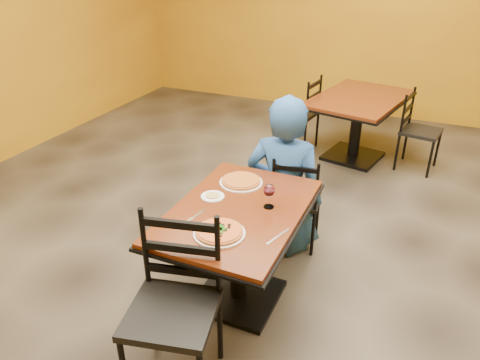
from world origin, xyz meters
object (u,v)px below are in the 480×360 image
at_px(chair_second_right, 421,132).
at_px(plate_far, 241,182).
at_px(plate_main, 219,233).
at_px(side_plate, 213,196).
at_px(diner, 285,174).
at_px(wine_glass, 269,195).
at_px(table_main, 238,234).
at_px(pizza_main, 219,231).
at_px(pizza_far, 241,180).
at_px(table_second, 358,113).
at_px(chair_main_near, 172,314).
at_px(chair_main_far, 297,199).
at_px(chair_second_left, 298,113).

bearing_deg(chair_second_right, plate_far, 165.15).
bearing_deg(plate_main, side_plate, 121.91).
relative_size(diner, wine_glass, 7.23).
bearing_deg(chair_second_right, wine_glass, 172.71).
bearing_deg(side_plate, chair_second_right, 66.36).
distance_m(table_main, pizza_main, 0.38).
xyz_separation_m(diner, pizza_far, (-0.18, -0.45, 0.12)).
relative_size(table_second, chair_main_near, 1.45).
xyz_separation_m(pizza_main, plate_far, (-0.14, 0.65, -0.02)).
bearing_deg(plate_main, pizza_far, 102.45).
distance_m(diner, wine_glass, 0.72).
bearing_deg(diner, table_second, -99.14).
height_order(diner, pizza_far, diner).
relative_size(chair_main_far, diner, 0.64).
bearing_deg(chair_main_far, wine_glass, 83.49).
height_order(chair_second_right, wine_glass, wine_glass).
relative_size(diner, pizza_far, 4.65).
relative_size(chair_main_far, plate_far, 2.67).
relative_size(table_second, plate_main, 4.79).
height_order(chair_main_near, chair_second_left, chair_main_near).
bearing_deg(pizza_main, chair_main_near, -96.99).
relative_size(chair_main_near, chair_second_right, 1.17).
xyz_separation_m(diner, wine_glass, (0.12, -0.68, 0.19)).
xyz_separation_m(chair_main_far, pizza_main, (-0.13, -1.16, 0.36)).
height_order(table_main, side_plate, side_plate).
bearing_deg(table_main, pizza_main, -87.24).
xyz_separation_m(table_second, chair_main_near, (-0.31, -3.57, -0.05)).
height_order(diner, plate_main, diner).
bearing_deg(plate_far, pizza_far, 0.00).
xyz_separation_m(plate_main, plate_far, (-0.14, 0.65, 0.00)).
relative_size(chair_main_near, diner, 0.79).
bearing_deg(pizza_far, plate_main, -77.55).
xyz_separation_m(chair_second_left, pizza_main, (0.46, -3.10, 0.32)).
bearing_deg(plate_main, chair_main_near, -96.99).
distance_m(plate_main, pizza_main, 0.02).
height_order(pizza_far, wine_glass, wine_glass).
bearing_deg(table_second, diner, -95.88).
height_order(plate_main, plate_far, same).
bearing_deg(pizza_far, wine_glass, -38.02).
relative_size(pizza_main, plate_far, 0.92).
distance_m(chair_second_left, pizza_far, 2.49).
bearing_deg(plate_far, pizza_main, -77.55).
bearing_deg(pizza_main, wine_glass, 69.15).
relative_size(chair_second_left, pizza_far, 3.26).
height_order(table_second, wine_glass, wine_glass).
height_order(plate_main, pizza_main, pizza_main).
relative_size(plate_main, plate_far, 1.00).
relative_size(table_main, diner, 0.94).
bearing_deg(side_plate, pizza_main, -58.09).
distance_m(pizza_main, pizza_far, 0.66).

